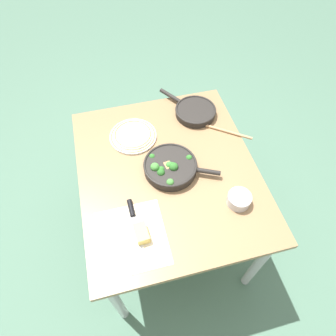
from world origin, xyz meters
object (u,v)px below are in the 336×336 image
(dinner_plate_stack, at_px, (133,135))
(prep_bowl_steel, at_px, (239,199))
(skillet_eggs, at_px, (195,111))
(cheese_block, at_px, (142,233))
(skillet_broccoli, at_px, (170,167))
(grater_knife, at_px, (134,219))
(wooden_spoon, at_px, (211,127))

(dinner_plate_stack, relative_size, prep_bowl_steel, 2.33)
(skillet_eggs, distance_m, cheese_block, 0.81)
(cheese_block, xyz_separation_m, dinner_plate_stack, (-0.58, 0.07, -0.01))
(skillet_eggs, height_order, dinner_plate_stack, skillet_eggs)
(skillet_broccoli, height_order, grater_knife, skillet_broccoli)
(grater_knife, relative_size, cheese_block, 3.03)
(skillet_eggs, xyz_separation_m, prep_bowl_steel, (0.62, 0.02, 0.00))
(skillet_broccoli, height_order, dinner_plate_stack, skillet_broccoli)
(skillet_broccoli, relative_size, dinner_plate_stack, 1.43)
(skillet_broccoli, bearing_deg, wooden_spoon, 62.77)
(wooden_spoon, bearing_deg, prep_bowl_steel, 122.46)
(dinner_plate_stack, distance_m, prep_bowl_steel, 0.67)
(skillet_eggs, bearing_deg, prep_bowl_steel, 148.60)
(skillet_broccoli, distance_m, skillet_eggs, 0.43)
(skillet_eggs, relative_size, prep_bowl_steel, 3.18)
(skillet_broccoli, xyz_separation_m, wooden_spoon, (-0.23, 0.30, -0.02))
(wooden_spoon, relative_size, grater_knife, 1.17)
(cheese_block, bearing_deg, skillet_eggs, 145.91)
(wooden_spoon, xyz_separation_m, prep_bowl_steel, (0.49, -0.03, 0.02))
(skillet_eggs, bearing_deg, wooden_spoon, 169.74)
(wooden_spoon, xyz_separation_m, grater_knife, (0.46, -0.53, 0.00))
(skillet_eggs, distance_m, grater_knife, 0.75)
(wooden_spoon, relative_size, dinner_plate_stack, 1.27)
(cheese_block, distance_m, prep_bowl_steel, 0.48)
(dinner_plate_stack, bearing_deg, grater_knife, -10.20)
(skillet_broccoli, height_order, skillet_eggs, skillet_broccoli)
(skillet_eggs, xyz_separation_m, dinner_plate_stack, (0.09, -0.38, -0.01))
(skillet_broccoli, bearing_deg, prep_bowl_steel, -19.45)
(skillet_eggs, xyz_separation_m, cheese_block, (0.67, -0.45, 0.00))
(cheese_block, bearing_deg, grater_knife, -165.87)
(dinner_plate_stack, bearing_deg, prep_bowl_steel, 37.65)
(cheese_block, relative_size, prep_bowl_steel, 0.83)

